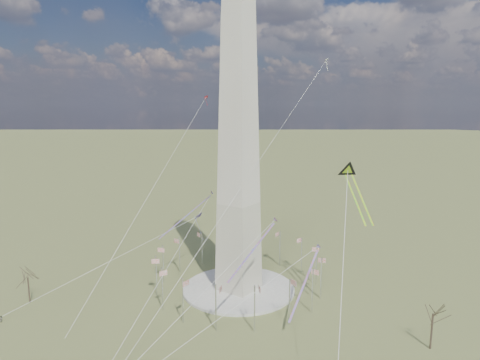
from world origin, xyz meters
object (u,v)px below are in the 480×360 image
Objects in this scene: tree_near at (433,311)px; kite_delta_black at (349,174)px; person_west at (2,319)px; washington_monument at (239,142)px.

kite_delta_black reaches higher than tree_near.
kite_delta_black is at bearing -97.94° from person_west.
washington_monument reaches higher than person_west.
washington_monument is 56.99× the size of person_west.
tree_near reaches higher than person_west.
washington_monument is at bearing -84.16° from person_west.
kite_delta_black reaches higher than person_west.
washington_monument is at bearing -32.92° from kite_delta_black.
washington_monument reaches higher than kite_delta_black.
kite_delta_black is (33.00, 5.97, -7.65)m from washington_monument.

